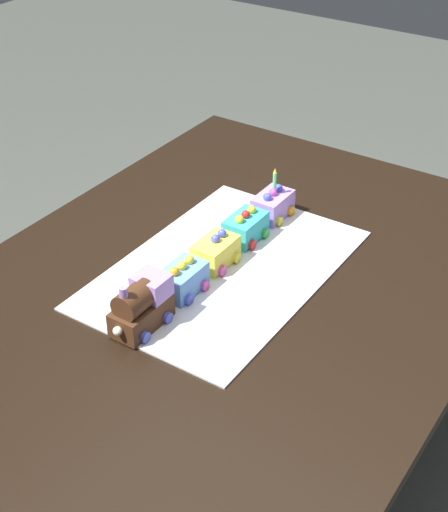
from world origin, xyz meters
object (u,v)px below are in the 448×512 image
(cake_car_caboose_sky_blue, at_px, (182,279))
(birthday_candle, at_px, (275,178))
(cake_car_flatbed_turquoise, at_px, (245,227))
(dining_table, at_px, (223,326))
(cake_locomotive, at_px, (141,305))
(cake_car_tanker_lemon, at_px, (216,252))
(cake_car_hopper_lavender, at_px, (272,205))

(cake_car_caboose_sky_blue, height_order, birthday_candle, birthday_candle)
(cake_car_flatbed_turquoise, bearing_deg, dining_table, -162.19)
(cake_car_caboose_sky_blue, relative_size, birthday_candle, 1.97)
(cake_locomotive, height_order, cake_car_flatbed_turquoise, cake_locomotive)
(dining_table, xyz_separation_m, cake_car_flatbed_turquoise, (0.17, 0.05, 0.14))
(dining_table, xyz_separation_m, cake_car_tanker_lemon, (0.05, 0.05, 0.14))
(cake_car_tanker_lemon, distance_m, birthday_candle, 0.25)
(cake_car_tanker_lemon, distance_m, cake_car_hopper_lavender, 0.24)
(dining_table, bearing_deg, cake_car_flatbed_turquoise, 17.81)
(cake_car_flatbed_turquoise, bearing_deg, cake_car_tanker_lemon, 180.00)
(cake_car_tanker_lemon, bearing_deg, cake_car_hopper_lavender, 0.00)
(dining_table, relative_size, cake_car_tanker_lemon, 14.00)
(cake_car_tanker_lemon, height_order, cake_car_hopper_lavender, same)
(cake_car_hopper_lavender, bearing_deg, cake_car_caboose_sky_blue, 180.00)
(dining_table, bearing_deg, cake_car_tanker_lemon, 46.21)
(cake_locomotive, bearing_deg, dining_table, -15.61)
(dining_table, distance_m, cake_car_caboose_sky_blue, 0.16)
(cake_locomotive, bearing_deg, cake_car_hopper_lavender, 0.00)
(cake_locomotive, height_order, cake_car_hopper_lavender, cake_locomotive)
(dining_table, height_order, birthday_candle, birthday_candle)
(cake_locomotive, xyz_separation_m, birthday_candle, (0.49, 0.00, 0.05))
(cake_car_caboose_sky_blue, distance_m, cake_car_tanker_lemon, 0.12)
(cake_car_caboose_sky_blue, distance_m, birthday_candle, 0.37)
(dining_table, relative_size, cake_locomotive, 10.00)
(cake_locomotive, bearing_deg, cake_car_tanker_lemon, 0.00)
(cake_car_flatbed_turquoise, relative_size, birthday_candle, 1.97)
(cake_car_tanker_lemon, bearing_deg, dining_table, -133.79)
(dining_table, height_order, cake_car_hopper_lavender, cake_car_hopper_lavender)
(cake_car_hopper_lavender, xyz_separation_m, birthday_candle, (0.01, -0.00, 0.07))
(cake_car_tanker_lemon, xyz_separation_m, cake_car_flatbed_turquoise, (0.12, 0.00, 0.00))
(dining_table, relative_size, cake_car_hopper_lavender, 14.00)
(cake_locomotive, distance_m, cake_car_tanker_lemon, 0.25)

